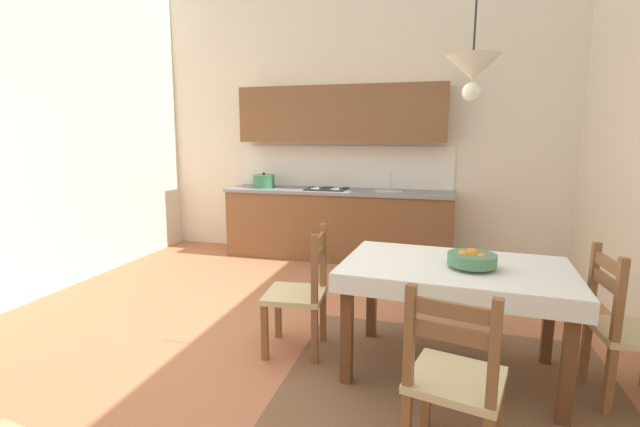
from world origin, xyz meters
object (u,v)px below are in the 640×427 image
pendant_lamp (473,69)px  dining_chair_tv_side (301,294)px  dining_table (454,284)px  fruit_bowl (472,259)px  dining_chair_camera_side (454,382)px  kitchen_cabinetry (338,193)px  dining_chair_window_side (627,331)px

pendant_lamp → dining_chair_tv_side: bearing=175.8°
dining_table → dining_chair_tv_side: dining_chair_tv_side is taller
pendant_lamp → dining_table: bearing=124.0°
dining_chair_tv_side → fruit_bowl: 1.22m
dining_chair_tv_side → dining_chair_camera_side: bearing=-41.5°
dining_table → fruit_bowl: 0.22m
dining_chair_camera_side → fruit_bowl: 0.93m
kitchen_cabinetry → dining_chair_tv_side: (0.31, -2.58, -0.41)m
dining_chair_tv_side → pendant_lamp: bearing=-4.2°
kitchen_cabinetry → dining_chair_tv_side: size_ratio=3.12×
dining_chair_camera_side → fruit_bowl: bearing=82.5°
dining_chair_camera_side → dining_chair_window_side: same height
dining_table → dining_chair_tv_side: 1.08m
dining_chair_tv_side → fruit_bowl: dining_chair_tv_side is taller
dining_table → fruit_bowl: (0.09, -0.06, 0.19)m
kitchen_cabinetry → dining_table: bearing=-62.1°
fruit_bowl → pendant_lamp: (-0.06, 0.01, 1.15)m
dining_chair_tv_side → fruit_bowl: bearing=-4.3°
dining_chair_window_side → pendant_lamp: 1.80m
kitchen_cabinetry → dining_chair_window_side: bearing=-48.5°
kitchen_cabinetry → dining_chair_window_side: size_ratio=3.12×
kitchen_cabinetry → pendant_lamp: bearing=-62.0°
dining_table → dining_chair_tv_side: (-1.07, 0.03, -0.18)m
kitchen_cabinetry → pendant_lamp: 3.21m
dining_table → pendant_lamp: bearing=-56.0°
kitchen_cabinetry → dining_chair_window_side: 3.59m
kitchen_cabinetry → fruit_bowl: (1.48, -2.67, -0.04)m
kitchen_cabinetry → dining_chair_camera_side: bearing=-68.8°
dining_chair_camera_side → fruit_bowl: size_ratio=3.10×
kitchen_cabinetry → dining_chair_tv_side: bearing=-83.1°
dining_table → dining_chair_tv_side: bearing=178.3°
dining_table → fruit_bowl: fruit_bowl is taller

